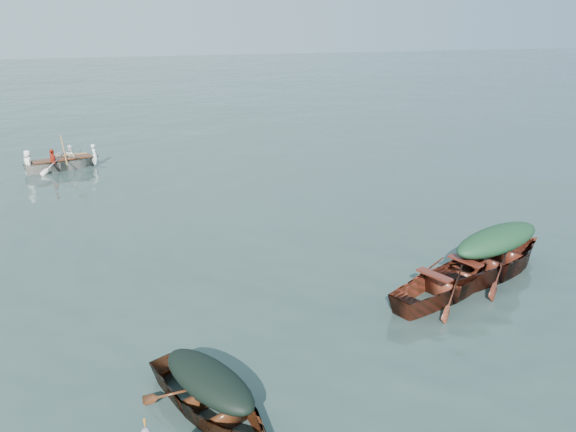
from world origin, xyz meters
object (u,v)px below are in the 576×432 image
at_px(dark_covered_boat, 211,413).
at_px(rowed_boat, 64,169).
at_px(green_tarp_boat, 493,274).
at_px(open_wooden_boat, 447,295).

distance_m(dark_covered_boat, rowed_boat, 14.80).
bearing_deg(dark_covered_boat, rowed_boat, 75.50).
bearing_deg(rowed_boat, dark_covered_boat, 174.01).
distance_m(green_tarp_boat, rowed_boat, 15.14).
relative_size(green_tarp_boat, rowed_boat, 1.28).
height_order(dark_covered_boat, green_tarp_boat, green_tarp_boat).
xyz_separation_m(green_tarp_boat, rowed_boat, (-9.40, 11.87, 0.00)).
bearing_deg(open_wooden_boat, rowed_boat, 10.11).
bearing_deg(green_tarp_boat, dark_covered_boat, 91.93).
height_order(dark_covered_boat, open_wooden_boat, open_wooden_boat).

